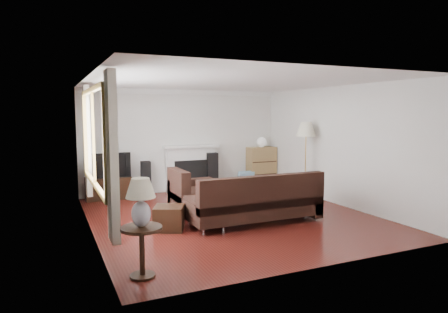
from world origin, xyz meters
name	(u,v)px	position (x,y,z in m)	size (l,w,h in m)	color
room	(231,150)	(0.00, 0.00, 1.25)	(5.10, 5.60, 2.54)	#4E1611
window	(93,138)	(-2.45, -0.20, 1.55)	(0.12, 2.74, 1.54)	olive
curtain_near	(112,157)	(-2.40, -1.72, 1.40)	(0.10, 0.35, 2.10)	silver
curtain_far	(87,141)	(-2.40, 1.32, 1.40)	(0.10, 0.35, 2.10)	silver
fireplace	(191,168)	(0.15, 2.64, 0.57)	(1.40, 0.26, 1.15)	white
tv_stand	(109,188)	(-1.88, 2.50, 0.25)	(0.99, 0.45, 0.50)	black
television	(108,165)	(-1.88, 2.50, 0.77)	(0.97, 0.13, 0.56)	black
speaker_left	(146,178)	(-1.01, 2.55, 0.40)	(0.22, 0.27, 0.80)	black
speaker_right	(212,171)	(0.67, 2.55, 0.47)	(0.26, 0.32, 0.95)	black
bookshelf	(261,166)	(2.09, 2.53, 0.52)	(0.75, 0.36, 1.04)	olive
globe_lamp	(262,142)	(2.09, 2.53, 1.16)	(0.26, 0.26, 0.26)	white
sectional_sofa	(254,199)	(0.19, -0.56, 0.42)	(2.57, 1.88, 0.83)	black
coffee_table	(232,196)	(0.40, 0.77, 0.21)	(1.08, 0.59, 0.42)	olive
footstool	(169,218)	(-1.31, -0.39, 0.20)	(0.47, 0.47, 0.40)	black
floor_lamp	(305,160)	(2.22, 0.74, 0.87)	(0.45, 0.45, 1.73)	#B7883F
side_table	(142,252)	(-2.15, -2.12, 0.31)	(0.49, 0.49, 0.61)	black
table_lamp	(141,203)	(-2.15, -2.12, 0.89)	(0.35, 0.35, 0.57)	silver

